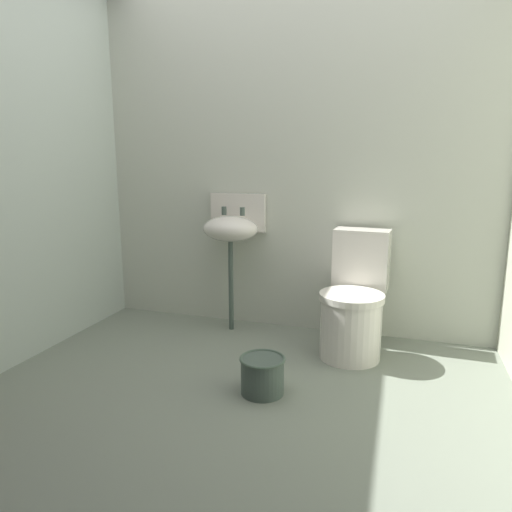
{
  "coord_description": "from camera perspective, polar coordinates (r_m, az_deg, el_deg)",
  "views": [
    {
      "loc": [
        0.77,
        -2.17,
        1.23
      ],
      "look_at": [
        0.0,
        0.27,
        0.7
      ],
      "focal_mm": 32.61,
      "sensor_mm": 36.0,
      "label": 1
    }
  ],
  "objects": [
    {
      "name": "wall_back",
      "position": [
        3.39,
        4.5,
        11.57
      ],
      "size": [
        3.24,
        0.1,
        2.45
      ],
      "primitive_type": "cube",
      "color": "#B9BEAD",
      "rests_on": "ground"
    },
    {
      "name": "ground_plane",
      "position": [
        2.63,
        -1.87,
        -17.21
      ],
      "size": [
        3.24,
        2.57,
        0.08
      ],
      "primitive_type": "cube",
      "color": "slate"
    },
    {
      "name": "bucket",
      "position": [
        2.56,
        0.79,
        -14.32
      ],
      "size": [
        0.25,
        0.25,
        0.2
      ],
      "color": "#435148",
      "rests_on": "ground"
    },
    {
      "name": "toilet_near_wall",
      "position": [
        3.05,
        11.92,
        -5.88
      ],
      "size": [
        0.43,
        0.62,
        0.78
      ],
      "rotation": [
        0.0,
        0.0,
        3.06
      ],
      "color": "silver",
      "rests_on": "ground"
    },
    {
      "name": "wall_left",
      "position": [
        3.19,
        -27.63,
        10.29
      ],
      "size": [
        0.1,
        2.37,
        2.45
      ],
      "primitive_type": "cube",
      "color": "#B3BFB3",
      "rests_on": "ground"
    },
    {
      "name": "sink",
      "position": [
        3.33,
        -3.0,
        3.49
      ],
      "size": [
        0.42,
        0.35,
        0.99
      ],
      "color": "#435148",
      "rests_on": "ground"
    }
  ]
}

